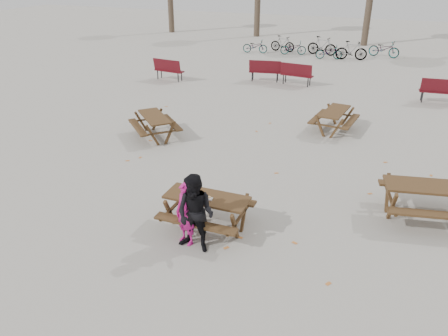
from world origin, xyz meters
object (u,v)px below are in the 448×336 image
at_px(main_picnic_table, 207,204).
at_px(soda_bottle, 195,194).
at_px(food_tray, 208,199).
at_px(picnic_table_east, 428,202).
at_px(adult, 196,214).
at_px(picnic_table_far, 334,121).
at_px(picnic_table_north, 155,127).
at_px(child, 186,214).

relative_size(main_picnic_table, soda_bottle, 10.59).
relative_size(main_picnic_table, food_tray, 10.00).
xyz_separation_m(soda_bottle, picnic_table_east, (4.68, 2.26, -0.42)).
bearing_deg(food_tray, adult, -86.85).
relative_size(soda_bottle, picnic_table_far, 0.10).
bearing_deg(main_picnic_table, soda_bottle, -153.95).
bearing_deg(picnic_table_north, main_picnic_table, -4.84).
relative_size(main_picnic_table, picnic_table_far, 1.07).
bearing_deg(child, picnic_table_far, 96.84).
xyz_separation_m(adult, picnic_table_east, (4.35, 2.96, -0.41)).
bearing_deg(picnic_table_far, picnic_table_north, 124.44).
relative_size(food_tray, adult, 0.11).
distance_m(child, picnic_table_east, 5.43).
bearing_deg(picnic_table_north, picnic_table_east, 29.43).
relative_size(child, adult, 0.83).
height_order(child, picnic_table_east, child).
height_order(main_picnic_table, picnic_table_far, main_picnic_table).
bearing_deg(main_picnic_table, child, -104.29).
bearing_deg(child, picnic_table_east, 51.34).
bearing_deg(picnic_table_far, child, 174.13).
bearing_deg(soda_bottle, child, -84.75).
bearing_deg(soda_bottle, picnic_table_north, 128.52).
xyz_separation_m(main_picnic_table, child, (-0.17, -0.67, 0.10)).
distance_m(main_picnic_table, picnic_table_far, 7.28).
relative_size(main_picnic_table, picnic_table_east, 0.92).
relative_size(child, picnic_table_north, 0.81).
bearing_deg(picnic_table_east, food_tray, -164.12).
distance_m(adult, picnic_table_far, 8.05).
height_order(adult, picnic_table_far, adult).
relative_size(food_tray, child, 0.13).
xyz_separation_m(food_tray, soda_bottle, (-0.30, -0.01, 0.05)).
bearing_deg(picnic_table_far, picnic_table_east, -142.98).
xyz_separation_m(main_picnic_table, soda_bottle, (-0.22, -0.11, 0.26)).
xyz_separation_m(child, picnic_table_east, (4.63, 2.83, -0.26)).
distance_m(adult, picnic_table_north, 6.44).
bearing_deg(child, food_tray, 86.58).
bearing_deg(main_picnic_table, picnic_table_east, 25.80).
height_order(food_tray, adult, adult).
bearing_deg(picnic_table_far, main_picnic_table, 174.24).
bearing_deg(adult, picnic_table_far, 83.44).
height_order(child, picnic_table_far, child).
distance_m(main_picnic_table, child, 0.70).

